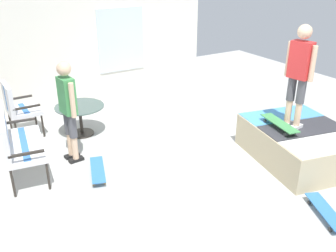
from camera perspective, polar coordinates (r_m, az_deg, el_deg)
ground_plane at (r=6.09m, az=4.81°, el=-6.82°), size 12.00×12.00×0.10m
house_facade at (r=8.58m, az=-12.90°, el=12.03°), size 0.23×6.00×2.70m
skate_ramp at (r=6.57m, az=19.51°, el=-2.46°), size 2.15×2.45×0.57m
patio_bench at (r=6.03m, az=-22.06°, el=-1.80°), size 1.31×0.70×1.02m
patio_chair_near_house at (r=7.40m, az=-21.85°, el=2.96°), size 0.63×0.56×1.02m
patio_table at (r=7.19m, az=-13.08°, el=1.73°), size 0.90×0.90×0.57m
person_watching at (r=6.10m, az=-14.83°, el=3.06°), size 0.48×0.27×1.65m
person_skater at (r=6.11m, az=19.16°, el=7.94°), size 0.47×0.28×1.62m
skateboard_by_bench at (r=5.94m, az=-10.55°, el=-6.51°), size 0.82×0.44×0.10m
skateboard_spare at (r=5.39m, az=22.68°, el=-11.75°), size 0.81×0.51×0.10m
skateboard_on_ramp at (r=6.26m, az=16.43°, el=0.37°), size 0.82×0.36×0.10m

